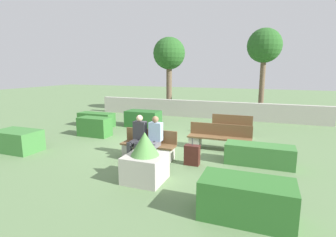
# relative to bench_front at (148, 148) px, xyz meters

# --- Properties ---
(ground_plane) EXTENTS (60.00, 60.00, 0.00)m
(ground_plane) POSITION_rel_bench_front_xyz_m (-0.02, 1.18, -0.31)
(ground_plane) COLOR #607F51
(perimeter_wall) EXTENTS (12.56, 0.30, 0.93)m
(perimeter_wall) POSITION_rel_bench_front_xyz_m (-0.02, 7.12, 0.16)
(perimeter_wall) COLOR #B7B2A8
(perimeter_wall) RESTS_ON ground_plane
(bench_front) EXTENTS (1.67, 0.48, 0.82)m
(bench_front) POSITION_rel_bench_front_xyz_m (0.00, 0.00, 0.00)
(bench_front) COLOR brown
(bench_front) RESTS_ON ground_plane
(bench_left_side) EXTENTS (2.07, 0.48, 0.82)m
(bench_left_side) POSITION_rel_bench_front_xyz_m (1.84, 1.57, 0.02)
(bench_left_side) COLOR brown
(bench_left_side) RESTS_ON ground_plane
(bench_right_side) EXTENTS (1.60, 0.49, 0.82)m
(bench_right_side) POSITION_rel_bench_front_xyz_m (1.97, 3.50, -0.00)
(bench_right_side) COLOR brown
(bench_right_side) RESTS_ON ground_plane
(person_seated_man) EXTENTS (0.38, 0.64, 1.29)m
(person_seated_man) POSITION_rel_bench_front_xyz_m (0.25, -0.14, 0.39)
(person_seated_man) COLOR slate
(person_seated_man) RESTS_ON ground_plane
(person_seated_woman) EXTENTS (0.38, 0.64, 1.29)m
(person_seated_woman) POSITION_rel_bench_front_xyz_m (-0.27, -0.14, 0.39)
(person_seated_woman) COLOR #333338
(person_seated_woman) RESTS_ON ground_plane
(hedge_block_near_left) EXTENTS (1.61, 0.82, 0.71)m
(hedge_block_near_left) POSITION_rel_bench_front_xyz_m (3.01, -2.37, 0.05)
(hedge_block_near_left) COLOR #33702D
(hedge_block_near_left) RESTS_ON ground_plane
(hedge_block_near_right) EXTENTS (1.56, 0.85, 0.74)m
(hedge_block_near_right) POSITION_rel_bench_front_xyz_m (-2.08, 3.87, 0.06)
(hedge_block_near_right) COLOR #286028
(hedge_block_near_right) RESTS_ON ground_plane
(hedge_block_mid_left) EXTENTS (1.70, 0.63, 0.63)m
(hedge_block_mid_left) POSITION_rel_bench_front_xyz_m (-4.16, 3.16, 0.01)
(hedge_block_mid_left) COLOR #33702D
(hedge_block_mid_left) RESTS_ON ground_plane
(hedge_block_mid_right) EXTENTS (1.83, 0.65, 0.57)m
(hedge_block_mid_right) POSITION_rel_bench_front_xyz_m (3.13, 0.55, -0.02)
(hedge_block_mid_right) COLOR #3D7A38
(hedge_block_mid_right) RESTS_ON ground_plane
(hedge_block_far_left) EXTENTS (1.27, 0.63, 0.75)m
(hedge_block_far_left) POSITION_rel_bench_front_xyz_m (-3.12, 1.61, 0.07)
(hedge_block_far_left) COLOR #33702D
(hedge_block_far_left) RESTS_ON ground_plane
(hedge_block_far_right) EXTENTS (1.43, 0.89, 0.68)m
(hedge_block_far_right) POSITION_rel_bench_front_xyz_m (-4.23, -0.93, 0.03)
(hedge_block_far_right) COLOR #3D7A38
(hedge_block_far_right) RESTS_ON ground_plane
(planter_corner_left) EXTENTS (0.91, 0.91, 1.19)m
(planter_corner_left) POSITION_rel_bench_front_xyz_m (0.65, -1.57, 0.20)
(planter_corner_left) COLOR #B7B2A8
(planter_corner_left) RESTS_ON ground_plane
(suitcase) EXTENTS (0.41, 0.23, 0.76)m
(suitcase) POSITION_rel_bench_front_xyz_m (1.39, -0.14, -0.03)
(suitcase) COLOR #471E19
(suitcase) RESTS_ON ground_plane
(tree_leftmost) EXTENTS (1.95, 1.95, 4.57)m
(tree_leftmost) POSITION_rel_bench_front_xyz_m (-2.56, 8.57, 3.19)
(tree_leftmost) COLOR brown
(tree_leftmost) RESTS_ON ground_plane
(tree_center_left) EXTENTS (1.82, 1.82, 4.79)m
(tree_center_left) POSITION_rel_bench_front_xyz_m (2.91, 8.48, 3.48)
(tree_center_left) COLOR brown
(tree_center_left) RESTS_ON ground_plane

